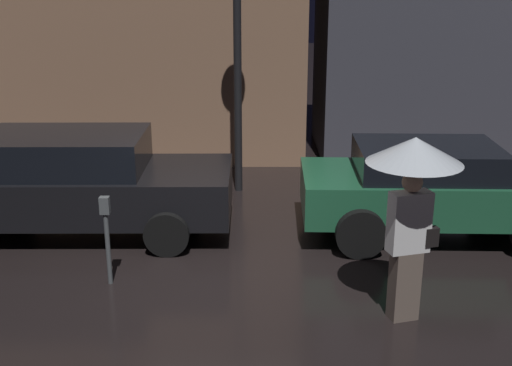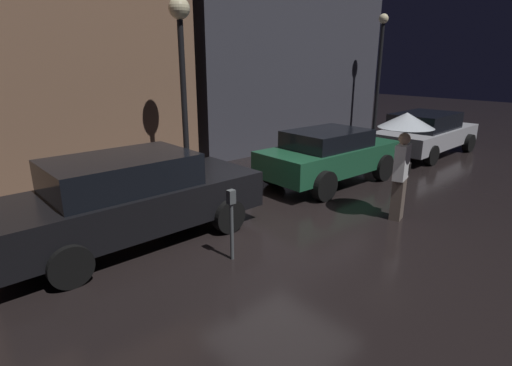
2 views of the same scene
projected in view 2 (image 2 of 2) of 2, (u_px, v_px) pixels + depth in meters
ground_plane at (283, 230)px, 7.58m from camera, size 60.00×60.00×0.00m
building_facade_left at (4, 37)px, 9.36m from camera, size 8.59×3.00×7.22m
building_facade_right at (279, 58)px, 15.28m from camera, size 8.86×3.00×6.34m
parked_car_black at (131, 197)px, 6.98m from camera, size 4.59×1.95×1.55m
parked_car_green at (329, 155)px, 10.33m from camera, size 4.02×1.88×1.41m
parked_car_silver at (425, 132)px, 13.60m from camera, size 4.62×2.03×1.41m
pedestrian_with_umbrella at (405, 138)px, 7.66m from camera, size 1.04×1.04×2.15m
parking_meter at (231, 217)px, 6.28m from camera, size 0.12×0.10×1.18m
street_lamp_near at (181, 51)px, 9.20m from camera, size 0.48×0.48×4.45m
street_lamp_far at (380, 62)px, 15.37m from camera, size 0.36×0.36×4.76m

